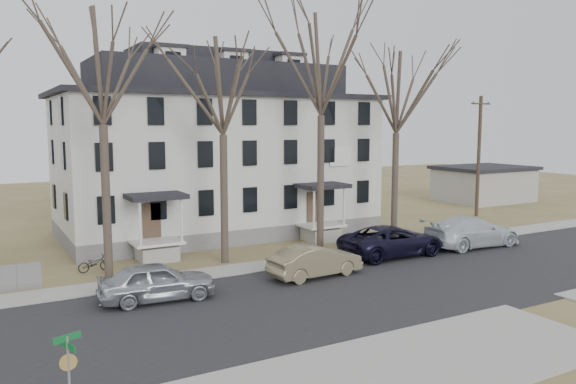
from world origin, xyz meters
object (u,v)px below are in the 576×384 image
tree_far_left (101,57)px  utility_pole_far (479,155)px  tree_mid_left (222,79)px  tree_center (321,56)px  car_navy (392,241)px  bicycle_left (94,264)px  tree_mid_right (397,86)px  boarding_house (218,153)px  street_sign (69,367)px  car_tan (315,262)px  car_white (472,232)px  car_silver (157,282)px

tree_far_left → utility_pole_far: bearing=8.1°
tree_mid_left → tree_center: (6.00, 0.00, 1.48)m
tree_center → car_navy: bearing=-51.0°
tree_far_left → tree_center: bearing=0.0°
bicycle_left → tree_mid_left: bearing=-106.3°
tree_center → tree_mid_right: tree_center is taller
boarding_house → utility_pole_far: size_ratio=2.19×
boarding_house → street_sign: (-12.68, -21.72, -3.76)m
utility_pole_far → car_tan: 23.11m
boarding_house → car_tan: bearing=-91.6°
car_tan → street_sign: size_ratio=1.93×
tree_far_left → boarding_house: bearing=42.2°
car_tan → bicycle_left: (-9.06, 6.09, -0.35)m
tree_far_left → tree_center: size_ratio=0.93×
tree_mid_right → utility_pole_far: size_ratio=1.34×
boarding_house → car_tan: 13.78m
car_navy → bicycle_left: 15.75m
tree_mid_left → car_navy: size_ratio=2.10×
tree_mid_right → car_navy: tree_mid_right is taller
tree_far_left → tree_mid_left: size_ratio=1.08×
tree_far_left → tree_mid_right: (17.50, 0.00, -0.74)m
tree_mid_left → car_tan: bearing=-61.4°
utility_pole_far → car_white: size_ratio=1.53×
car_silver → bicycle_left: size_ratio=2.97×
car_navy → street_sign: (-18.33, -10.30, 0.78)m
car_navy → car_white: bearing=-94.6°
car_tan → tree_mid_left: bearing=24.2°
car_silver → car_white: (19.33, 1.00, 0.09)m
tree_mid_left → street_sign: bearing=-125.5°
boarding_house → tree_center: bearing=-69.8°
car_white → bicycle_left: (-20.73, 5.02, -0.48)m
tree_far_left → tree_mid_left: tree_far_left is taller
tree_center → street_sign: 22.80m
bicycle_left → car_white: bearing=-108.8°
tree_center → bicycle_left: bearing=174.2°
tree_mid_right → car_silver: tree_mid_right is taller
tree_far_left → car_tan: (8.63, -4.83, -9.57)m
tree_mid_right → car_tan: 13.42m
tree_mid_left → tree_mid_right: (11.50, 0.00, 0.00)m
tree_center → car_white: (8.30, -3.75, -10.18)m
car_white → street_sign: bearing=114.9°
tree_far_left → tree_mid_right: bearing=0.0°
tree_mid_right → bicycle_left: tree_mid_right is taller
tree_mid_left → utility_pole_far: tree_mid_left is taller
tree_far_left → car_white: bearing=-10.5°
street_sign → boarding_house: bearing=40.0°
car_white → car_silver: bearing=95.6°
tree_mid_left → car_navy: tree_mid_left is taller
car_white → tree_mid_right: bearing=39.3°
tree_far_left → bicycle_left: size_ratio=8.58×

